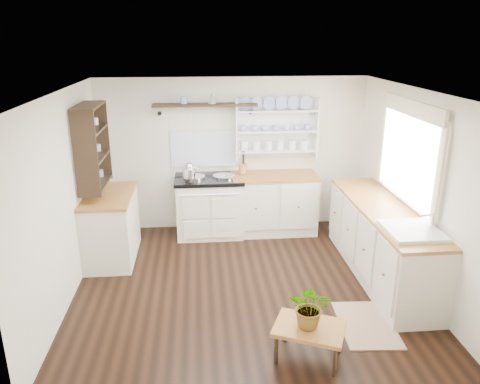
# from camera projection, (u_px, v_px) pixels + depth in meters

# --- Properties ---
(floor) EXTENTS (4.00, 3.80, 0.01)m
(floor) POSITION_uv_depth(u_px,v_px,m) (245.00, 284.00, 5.66)
(floor) COLOR black
(floor) RESTS_ON ground
(wall_back) EXTENTS (4.00, 0.02, 2.30)m
(wall_back) POSITION_uv_depth(u_px,v_px,m) (233.00, 154.00, 7.09)
(wall_back) COLOR beige
(wall_back) RESTS_ON ground
(wall_right) EXTENTS (0.02, 3.80, 2.30)m
(wall_right) POSITION_uv_depth(u_px,v_px,m) (415.00, 190.00, 5.47)
(wall_right) COLOR beige
(wall_right) RESTS_ON ground
(wall_left) EXTENTS (0.02, 3.80, 2.30)m
(wall_left) POSITION_uv_depth(u_px,v_px,m) (64.00, 200.00, 5.12)
(wall_left) COLOR beige
(wall_left) RESTS_ON ground
(ceiling) EXTENTS (4.00, 3.80, 0.01)m
(ceiling) POSITION_uv_depth(u_px,v_px,m) (245.00, 92.00, 4.93)
(ceiling) COLOR white
(ceiling) RESTS_ON wall_back
(window) EXTENTS (0.08, 1.55, 1.22)m
(window) POSITION_uv_depth(u_px,v_px,m) (409.00, 152.00, 5.47)
(window) COLOR white
(window) RESTS_ON wall_right
(aga_cooker) EXTENTS (1.00, 0.69, 0.92)m
(aga_cooker) POSITION_uv_depth(u_px,v_px,m) (209.00, 206.00, 6.97)
(aga_cooker) COLOR #F0E6D0
(aga_cooker) RESTS_ON floor
(back_cabinets) EXTENTS (1.27, 0.63, 0.90)m
(back_cabinets) POSITION_uv_depth(u_px,v_px,m) (274.00, 203.00, 7.08)
(back_cabinets) COLOR beige
(back_cabinets) RESTS_ON floor
(right_cabinets) EXTENTS (0.62, 2.43, 0.90)m
(right_cabinets) POSITION_uv_depth(u_px,v_px,m) (381.00, 241.00, 5.75)
(right_cabinets) COLOR beige
(right_cabinets) RESTS_ON floor
(belfast_sink) EXTENTS (0.55, 0.60, 0.45)m
(belfast_sink) POSITION_uv_depth(u_px,v_px,m) (411.00, 241.00, 4.94)
(belfast_sink) COLOR white
(belfast_sink) RESTS_ON right_cabinets
(left_cabinets) EXTENTS (0.62, 1.13, 0.90)m
(left_cabinets) POSITION_uv_depth(u_px,v_px,m) (111.00, 226.00, 6.22)
(left_cabinets) COLOR beige
(left_cabinets) RESTS_ON floor
(plate_rack) EXTENTS (1.20, 0.22, 0.90)m
(plate_rack) POSITION_uv_depth(u_px,v_px,m) (276.00, 128.00, 6.98)
(plate_rack) COLOR white
(plate_rack) RESTS_ON wall_back
(high_shelf) EXTENTS (1.50, 0.29, 0.16)m
(high_shelf) POSITION_uv_depth(u_px,v_px,m) (205.00, 106.00, 6.70)
(high_shelf) COLOR black
(high_shelf) RESTS_ON wall_back
(left_shelving) EXTENTS (0.28, 0.80, 1.05)m
(left_shelving) POSITION_uv_depth(u_px,v_px,m) (92.00, 146.00, 5.86)
(left_shelving) COLOR black
(left_shelving) RESTS_ON wall_left
(kettle) EXTENTS (0.18, 0.18, 0.22)m
(kettle) POSITION_uv_depth(u_px,v_px,m) (189.00, 170.00, 6.64)
(kettle) COLOR silver
(kettle) RESTS_ON aga_cooker
(utensil_crock) EXTENTS (0.12, 0.12, 0.14)m
(utensil_crock) POSITION_uv_depth(u_px,v_px,m) (243.00, 169.00, 6.95)
(utensil_crock) COLOR #AE6D3F
(utensil_crock) RESTS_ON back_cabinets
(center_table) EXTENTS (0.76, 0.67, 0.34)m
(center_table) POSITION_uv_depth(u_px,v_px,m) (309.00, 330.00, 4.28)
(center_table) COLOR brown
(center_table) RESTS_ON floor
(potted_plant) EXTENTS (0.46, 0.43, 0.41)m
(potted_plant) POSITION_uv_depth(u_px,v_px,m) (311.00, 307.00, 4.20)
(potted_plant) COLOR #3F7233
(potted_plant) RESTS_ON center_table
(floor_rug) EXTENTS (0.60, 0.88, 0.02)m
(floor_rug) POSITION_uv_depth(u_px,v_px,m) (366.00, 324.00, 4.86)
(floor_rug) COLOR #8A6450
(floor_rug) RESTS_ON floor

